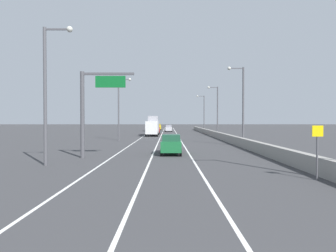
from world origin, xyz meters
TOP-DOWN VIEW (x-y plane):
  - ground_plane at (0.00, 64.00)m, footprint 320.00×320.00m
  - lane_stripe_left at (-5.50, 55.00)m, footprint 0.16×130.00m
  - lane_stripe_center at (-2.00, 55.00)m, footprint 0.16×130.00m
  - lane_stripe_right at (1.50, 55.00)m, footprint 0.16×130.00m
  - jersey_barrier_right at (8.49, 40.00)m, footprint 0.60×120.00m
  - overhead_sign_gantry at (-7.26, 23.82)m, footprint 4.68×0.36m
  - speed_advisory_sign at (7.59, 14.03)m, footprint 0.60×0.11m
  - lamp_post_right_second at (8.72, 35.87)m, footprint 2.14×0.44m
  - lamp_post_right_third at (9.14, 58.33)m, footprint 2.14×0.44m
  - lamp_post_right_fourth at (9.13, 80.79)m, footprint 2.14×0.44m
  - lamp_post_left_near at (-9.17, 19.40)m, footprint 2.14×0.44m
  - lamp_post_left_mid at (-8.27, 46.36)m, footprint 2.14×0.44m
  - car_red_0 at (-3.47, 68.98)m, footprint 1.90×4.60m
  - car_black_1 at (-6.33, 87.25)m, footprint 1.84×4.75m
  - car_silver_2 at (-0.39, 81.50)m, footprint 1.88×4.13m
  - car_green_3 at (-0.24, 26.72)m, footprint 2.04×4.74m
  - car_yellow_4 at (-3.66, 94.89)m, footprint 1.78×4.39m
  - box_truck at (-3.78, 60.78)m, footprint 2.49×9.14m

SIDE VIEW (x-z plane):
  - ground_plane at x=0.00m, z-range 0.00..0.00m
  - lane_stripe_left at x=-5.50m, z-range 0.00..0.00m
  - lane_stripe_center at x=-2.00m, z-range 0.00..0.00m
  - lane_stripe_right at x=1.50m, z-range 0.00..0.00m
  - jersey_barrier_right at x=8.49m, z-range 0.00..1.10m
  - car_silver_2 at x=-0.39m, z-range 0.00..1.91m
  - car_green_3 at x=-0.24m, z-range 0.00..1.91m
  - car_yellow_4 at x=-3.66m, z-range -0.01..2.04m
  - car_black_1 at x=-6.33m, z-range -0.01..2.11m
  - car_red_0 at x=-3.47m, z-range -0.01..2.12m
  - speed_advisory_sign at x=7.59m, z-range 0.26..3.26m
  - box_truck at x=-3.78m, z-range -0.18..3.96m
  - overhead_sign_gantry at x=-7.26m, z-range 0.98..8.48m
  - lamp_post_right_second at x=8.72m, z-range 0.75..10.78m
  - lamp_post_right_third at x=9.14m, z-range 0.75..10.78m
  - lamp_post_right_fourth at x=9.13m, z-range 0.75..10.78m
  - lamp_post_left_near at x=-9.17m, z-range 0.75..10.78m
  - lamp_post_left_mid at x=-8.27m, z-range 0.75..10.78m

